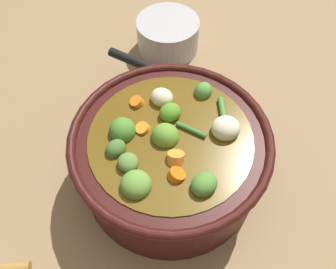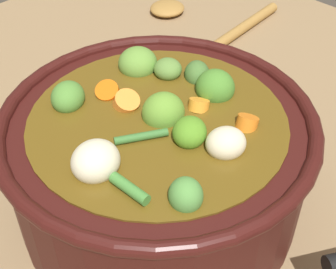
{
  "view_description": "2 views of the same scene",
  "coord_description": "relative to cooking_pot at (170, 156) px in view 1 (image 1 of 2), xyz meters",
  "views": [
    {
      "loc": [
        0.01,
        0.28,
        0.53
      ],
      "look_at": [
        0.0,
        -0.01,
        0.11
      ],
      "focal_mm": 37.17,
      "sensor_mm": 36.0,
      "label": 1
    },
    {
      "loc": [
        -0.24,
        -0.25,
        0.4
      ],
      "look_at": [
        0.01,
        -0.0,
        0.09
      ],
      "focal_mm": 51.45,
      "sensor_mm": 36.0,
      "label": 2
    }
  ],
  "objects": [
    {
      "name": "small_saucepan",
      "position": [
        -0.0,
        -0.32,
        -0.03
      ],
      "size": [
        0.19,
        0.22,
        0.07
      ],
      "color": "#ADADB2",
      "rests_on": "ground_plane"
    },
    {
      "name": "ground_plane",
      "position": [
        -0.0,
        -0.0,
        -0.06
      ],
      "size": [
        1.1,
        1.1,
        0.0
      ],
      "primitive_type": "plane",
      "color": "#8C704C"
    },
    {
      "name": "cooking_pot",
      "position": [
        0.0,
        0.0,
        0.0
      ],
      "size": [
        0.3,
        0.3,
        0.14
      ],
      "color": "#38110F",
      "rests_on": "ground_plane"
    }
  ]
}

